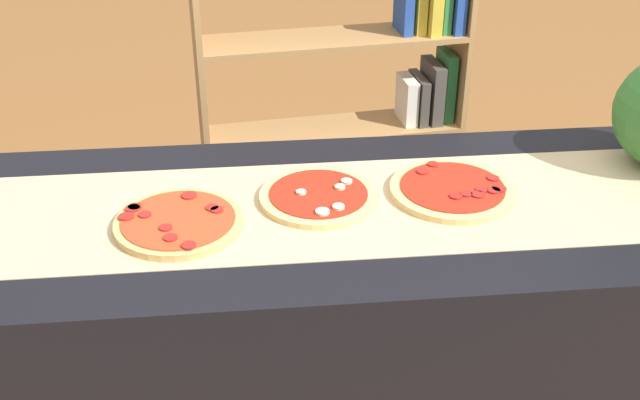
% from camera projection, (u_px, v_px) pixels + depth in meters
% --- Properties ---
extents(counter, '(2.08, 0.70, 0.95)m').
position_uv_depth(counter, '(320.00, 368.00, 1.97)').
color(counter, black).
rests_on(counter, ground_plane).
extents(parchment_paper, '(1.77, 0.43, 0.00)m').
position_uv_depth(parchment_paper, '(320.00, 207.00, 1.73)').
color(parchment_paper, tan).
rests_on(parchment_paper, counter).
extents(pizza_pepperoni_0, '(0.28, 0.28, 0.02)m').
position_uv_depth(pizza_pepperoni_0, '(178.00, 222.00, 1.66)').
color(pizza_pepperoni_0, tan).
rests_on(pizza_pepperoni_0, parchment_paper).
extents(pizza_mushroom_1, '(0.27, 0.27, 0.02)m').
position_uv_depth(pizza_mushroom_1, '(319.00, 196.00, 1.75)').
color(pizza_mushroom_1, '#DBB26B').
rests_on(pizza_mushroom_1, parchment_paper).
extents(pizza_pepperoni_2, '(0.29, 0.29, 0.02)m').
position_uv_depth(pizza_pepperoni_2, '(453.00, 190.00, 1.78)').
color(pizza_pepperoni_2, '#DBB26B').
rests_on(pizza_pepperoni_2, parchment_paper).
extents(bookshelf, '(0.94, 0.33, 1.35)m').
position_uv_depth(bookshelf, '(369.00, 133.00, 2.79)').
color(bookshelf, '#A87A47').
rests_on(bookshelf, ground_plane).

